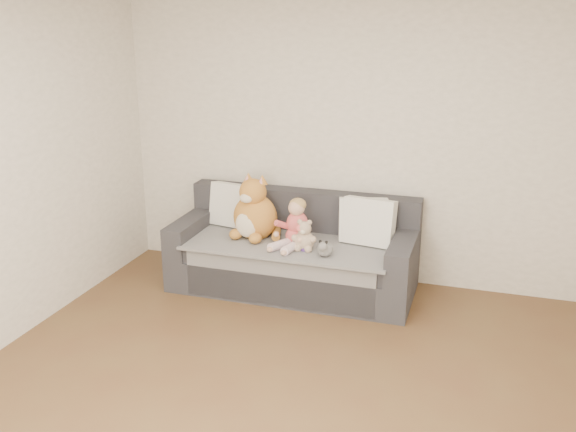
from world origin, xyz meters
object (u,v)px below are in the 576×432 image
(sofa, at_px, (294,255))
(plush_cat, at_px, (254,213))
(teddy_bear, at_px, (304,238))
(sippy_cup, at_px, (305,244))
(toddler, at_px, (295,226))

(sofa, relative_size, plush_cat, 3.53)
(teddy_bear, bearing_deg, sippy_cup, -66.82)
(toddler, bearing_deg, plush_cat, -175.67)
(sofa, distance_m, sippy_cup, 0.39)
(plush_cat, height_order, sippy_cup, plush_cat)
(sofa, bearing_deg, teddy_bear, -56.06)
(toddler, xyz_separation_m, plush_cat, (-0.42, 0.09, 0.05))
(toddler, relative_size, plush_cat, 0.71)
(sofa, height_order, plush_cat, plush_cat)
(sofa, relative_size, teddy_bear, 7.81)
(sippy_cup, bearing_deg, toddler, 137.59)
(toddler, bearing_deg, teddy_bear, -21.84)
(plush_cat, xyz_separation_m, sippy_cup, (0.54, -0.21, -0.17))
(teddy_bear, bearing_deg, toddler, 138.80)
(teddy_bear, bearing_deg, plush_cat, 158.44)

